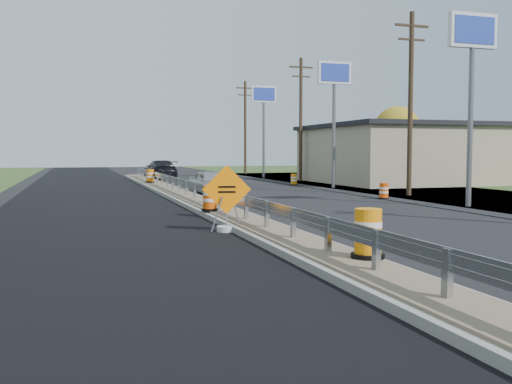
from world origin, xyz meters
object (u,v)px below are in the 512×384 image
object	(u,v)px
caution_sign	(227,215)
car_dark_far	(160,170)
barrel_shoulder_near	(384,191)
car_silver	(211,183)
barrel_shoulder_mid	(294,180)
barrel_median_near	(368,234)
barrel_median_far	(150,176)
barrel_median_mid	(210,199)

from	to	relation	value
caution_sign	car_dark_far	xyz separation A→B (m)	(2.70, 32.56, 0.30)
barrel_shoulder_near	car_silver	world-z (taller)	car_silver
barrel_shoulder_mid	caution_sign	bearing A→B (deg)	-116.12
caution_sign	barrel_shoulder_mid	xyz separation A→B (m)	(10.10, 20.60, -0.12)
barrel_median_near	barrel_shoulder_mid	distance (m)	27.88
caution_sign	barrel_median_near	size ratio (longest dim) A/B	1.99
caution_sign	barrel_median_far	distance (m)	22.68
barrel_shoulder_near	barrel_shoulder_mid	distance (m)	11.94
caution_sign	car_dark_far	world-z (taller)	caution_sign
barrel_shoulder_near	barrel_median_far	bearing A→B (deg)	124.09
car_silver	car_dark_far	bearing A→B (deg)	82.76
car_silver	barrel_median_near	bearing A→B (deg)	-101.33
barrel_median_near	barrel_median_mid	xyz separation A→B (m)	(-0.95, 9.54, -0.04)
barrel_median_near	barrel_median_far	distance (m)	28.54
car_dark_far	car_silver	bearing A→B (deg)	88.39
barrel_median_far	barrel_shoulder_near	bearing A→B (deg)	-55.91
barrel_shoulder_near	barrel_shoulder_mid	xyz separation A→B (m)	(0.00, 11.94, -0.00)
barrel_median_far	car_dark_far	xyz separation A→B (m)	(2.08, 9.89, 0.13)
caution_sign	barrel_median_mid	xyz separation A→B (m)	(0.35, 3.69, 0.17)
barrel_median_mid	barrel_median_far	xyz separation A→B (m)	(0.27, 18.99, 0.00)
barrel_median_near	car_dark_far	world-z (taller)	car_dark_far
barrel_median_near	barrel_median_far	xyz separation A→B (m)	(-0.68, 28.53, -0.04)
barrel_median_far	barrel_shoulder_mid	xyz separation A→B (m)	(9.48, -2.07, -0.29)
caution_sign	barrel_median_far	xyz separation A→B (m)	(0.62, 22.67, 0.17)
caution_sign	barrel_median_far	bearing A→B (deg)	99.52
barrel_median_mid	car_silver	bearing A→B (deg)	76.71
barrel_median_mid	barrel_shoulder_mid	size ratio (longest dim) A/B	1.14
barrel_median_near	barrel_shoulder_mid	xyz separation A→B (m)	(8.80, 26.46, -0.32)
car_silver	barrel_shoulder_near	bearing A→B (deg)	-41.11
barrel_median_mid	car_dark_far	bearing A→B (deg)	85.35
barrel_shoulder_mid	car_dark_far	xyz separation A→B (m)	(-7.40, 11.96, 0.41)
barrel_median_mid	barrel_shoulder_mid	world-z (taller)	barrel_median_mid
barrel_shoulder_mid	car_dark_far	world-z (taller)	car_dark_far
car_dark_far	caution_sign	bearing A→B (deg)	83.65
caution_sign	barrel_shoulder_mid	distance (m)	22.94
barrel_median_mid	barrel_median_far	bearing A→B (deg)	89.18
car_dark_far	barrel_median_far	bearing A→B (deg)	76.52
barrel_median_far	barrel_median_mid	bearing A→B (deg)	-90.82
barrel_median_far	caution_sign	bearing A→B (deg)	-91.57
barrel_shoulder_mid	car_silver	distance (m)	10.17
barrel_median_far	car_silver	size ratio (longest dim) A/B	0.23
barrel_median_mid	car_silver	world-z (taller)	car_silver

